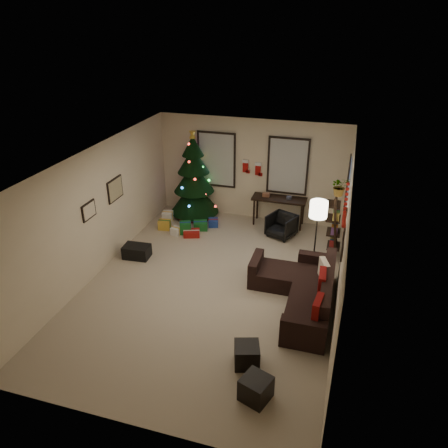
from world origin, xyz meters
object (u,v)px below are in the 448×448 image
Objects in this scene: sofa at (303,291)px; bookshelf at (335,228)px; christmas_tree at (194,181)px; desk at (279,201)px; desk_chair at (281,226)px.

bookshelf is at bearing 77.46° from sofa.
christmas_tree is 1.74× the size of desk.
christmas_tree reaches higher than desk_chair.
sofa is 2.02m from bookshelf.
christmas_tree is at bearing 136.65° from sofa.
bookshelf reaches higher than sofa.
sofa is (3.36, -3.17, -0.75)m from christmas_tree.
sofa is 2.75m from desk_chair.
christmas_tree is 4.68m from sofa.
sofa is at bearing -72.10° from desk.
sofa is 4.16× the size of desk_chair.
bookshelf is (3.79, -1.26, -0.26)m from christmas_tree.
christmas_tree reaches higher than sofa.
sofa reaches higher than desk_chair.
sofa is 1.75× the size of desk.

